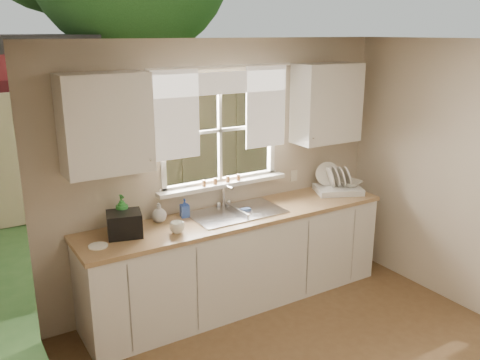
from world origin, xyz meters
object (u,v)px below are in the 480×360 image
cup (177,228)px  dish_rack (338,186)px  soap_bottle_a (122,213)px  black_appliance (124,224)px

cup → dish_rack: bearing=5.6°
soap_bottle_a → black_appliance: 0.12m
soap_bottle_a → black_appliance: bearing=-101.2°
dish_rack → cup: bearing=-175.6°
cup → black_appliance: 0.44m
soap_bottle_a → cup: bearing=-36.8°
soap_bottle_a → black_appliance: size_ratio=1.15×
dish_rack → cup: dish_rack is taller
dish_rack → soap_bottle_a: size_ratio=1.78×
soap_bottle_a → cup: 0.48m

